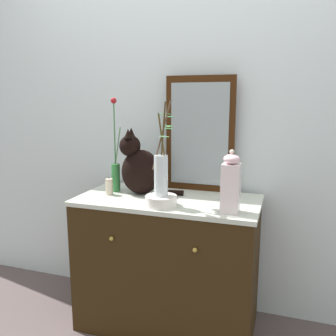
{
  "coord_description": "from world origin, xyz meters",
  "views": [
    {
      "loc": [
        0.64,
        -1.91,
        1.38
      ],
      "look_at": [
        0.0,
        0.0,
        0.99
      ],
      "focal_mm": 37.99,
      "sensor_mm": 36.0,
      "label": 1
    }
  ],
  "objects_px": {
    "cat_sitting": "(139,167)",
    "candle_pillar": "(109,187)",
    "sideboard": "(168,262)",
    "bowl_porcelain": "(161,201)",
    "jar_lidded_porcelain": "(231,184)",
    "vase_glass_clear": "(161,170)",
    "vase_slim_green": "(116,169)",
    "mirror_leaning": "(200,134)"
  },
  "relations": [
    {
      "from": "vase_slim_green",
      "to": "vase_glass_clear",
      "type": "height_order",
      "value": "vase_slim_green"
    },
    {
      "from": "vase_slim_green",
      "to": "bowl_porcelain",
      "type": "bearing_deg",
      "value": -28.99
    },
    {
      "from": "sideboard",
      "to": "cat_sitting",
      "type": "height_order",
      "value": "cat_sitting"
    },
    {
      "from": "bowl_porcelain",
      "to": "jar_lidded_porcelain",
      "type": "bearing_deg",
      "value": 1.11
    },
    {
      "from": "sideboard",
      "to": "bowl_porcelain",
      "type": "bearing_deg",
      "value": -85.08
    },
    {
      "from": "cat_sitting",
      "to": "vase_glass_clear",
      "type": "xyz_separation_m",
      "value": [
        0.21,
        -0.19,
        0.03
      ]
    },
    {
      "from": "vase_glass_clear",
      "to": "candle_pillar",
      "type": "distance_m",
      "value": 0.42
    },
    {
      "from": "sideboard",
      "to": "candle_pillar",
      "type": "bearing_deg",
      "value": -173.83
    },
    {
      "from": "vase_slim_green",
      "to": "jar_lidded_porcelain",
      "type": "relative_size",
      "value": 1.79
    },
    {
      "from": "sideboard",
      "to": "cat_sitting",
      "type": "xyz_separation_m",
      "value": [
        -0.2,
        0.04,
        0.57
      ]
    },
    {
      "from": "sideboard",
      "to": "jar_lidded_porcelain",
      "type": "relative_size",
      "value": 3.27
    },
    {
      "from": "jar_lidded_porcelain",
      "to": "bowl_porcelain",
      "type": "bearing_deg",
      "value": -178.89
    },
    {
      "from": "cat_sitting",
      "to": "bowl_porcelain",
      "type": "xyz_separation_m",
      "value": [
        0.21,
        -0.2,
        -0.14
      ]
    },
    {
      "from": "jar_lidded_porcelain",
      "to": "candle_pillar",
      "type": "bearing_deg",
      "value": 171.49
    },
    {
      "from": "mirror_leaning",
      "to": "bowl_porcelain",
      "type": "relative_size",
      "value": 4.12
    },
    {
      "from": "sideboard",
      "to": "vase_glass_clear",
      "type": "bearing_deg",
      "value": -84.32
    },
    {
      "from": "sideboard",
      "to": "mirror_leaning",
      "type": "distance_m",
      "value": 0.81
    },
    {
      "from": "sideboard",
      "to": "bowl_porcelain",
      "type": "relative_size",
      "value": 6.14
    },
    {
      "from": "cat_sitting",
      "to": "candle_pillar",
      "type": "height_order",
      "value": "cat_sitting"
    },
    {
      "from": "vase_glass_clear",
      "to": "jar_lidded_porcelain",
      "type": "bearing_deg",
      "value": 0.72
    },
    {
      "from": "mirror_leaning",
      "to": "vase_slim_green",
      "type": "height_order",
      "value": "mirror_leaning"
    },
    {
      "from": "vase_glass_clear",
      "to": "jar_lidded_porcelain",
      "type": "distance_m",
      "value": 0.37
    },
    {
      "from": "sideboard",
      "to": "jar_lidded_porcelain",
      "type": "xyz_separation_m",
      "value": [
        0.39,
        -0.15,
        0.55
      ]
    },
    {
      "from": "mirror_leaning",
      "to": "vase_glass_clear",
      "type": "relative_size",
      "value": 1.39
    },
    {
      "from": "bowl_porcelain",
      "to": "candle_pillar",
      "type": "distance_m",
      "value": 0.4
    },
    {
      "from": "sideboard",
      "to": "mirror_leaning",
      "type": "bearing_deg",
      "value": 62.6
    },
    {
      "from": "mirror_leaning",
      "to": "cat_sitting",
      "type": "xyz_separation_m",
      "value": [
        -0.32,
        -0.21,
        -0.19
      ]
    },
    {
      "from": "vase_slim_green",
      "to": "candle_pillar",
      "type": "relative_size",
      "value": 5.31
    },
    {
      "from": "bowl_porcelain",
      "to": "candle_pillar",
      "type": "bearing_deg",
      "value": 162.42
    },
    {
      "from": "jar_lidded_porcelain",
      "to": "vase_slim_green",
      "type": "bearing_deg",
      "value": 164.96
    },
    {
      "from": "cat_sitting",
      "to": "bowl_porcelain",
      "type": "relative_size",
      "value": 2.32
    },
    {
      "from": "candle_pillar",
      "to": "cat_sitting",
      "type": "bearing_deg",
      "value": 24.14
    },
    {
      "from": "cat_sitting",
      "to": "jar_lidded_porcelain",
      "type": "relative_size",
      "value": 1.24
    },
    {
      "from": "cat_sitting",
      "to": "bowl_porcelain",
      "type": "bearing_deg",
      "value": -43.04
    },
    {
      "from": "sideboard",
      "to": "bowl_porcelain",
      "type": "distance_m",
      "value": 0.46
    },
    {
      "from": "vase_glass_clear",
      "to": "jar_lidded_porcelain",
      "type": "relative_size",
      "value": 1.57
    },
    {
      "from": "mirror_leaning",
      "to": "bowl_porcelain",
      "type": "bearing_deg",
      "value": -105.64
    },
    {
      "from": "mirror_leaning",
      "to": "bowl_porcelain",
      "type": "height_order",
      "value": "mirror_leaning"
    },
    {
      "from": "sideboard",
      "to": "jar_lidded_porcelain",
      "type": "bearing_deg",
      "value": -21.41
    },
    {
      "from": "cat_sitting",
      "to": "vase_slim_green",
      "type": "height_order",
      "value": "vase_slim_green"
    },
    {
      "from": "sideboard",
      "to": "jar_lidded_porcelain",
      "type": "distance_m",
      "value": 0.69
    },
    {
      "from": "jar_lidded_porcelain",
      "to": "candle_pillar",
      "type": "height_order",
      "value": "jar_lidded_porcelain"
    }
  ]
}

